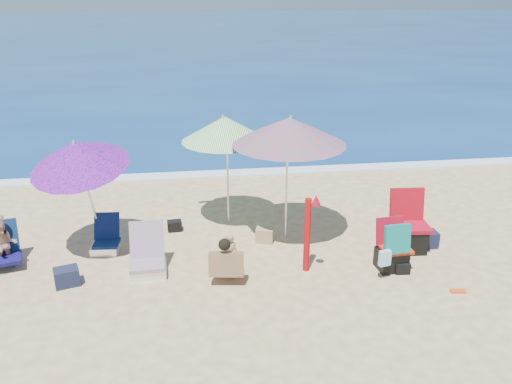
{
  "coord_description": "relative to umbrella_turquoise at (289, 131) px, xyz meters",
  "views": [
    {
      "loc": [
        -1.46,
        -7.55,
        4.46
      ],
      "look_at": [
        -0.3,
        1.0,
        1.1
      ],
      "focal_mm": 37.87,
      "sensor_mm": 36.0,
      "label": 1
    }
  ],
  "objects": [
    {
      "name": "orange_item",
      "position": [
        2.26,
        -2.24,
        -2.04
      ],
      "size": [
        0.24,
        0.13,
        0.03
      ],
      "color": "#DB4617",
      "rests_on": "ground"
    },
    {
      "name": "furled_umbrella",
      "position": [
        0.1,
        -1.29,
        -1.28
      ],
      "size": [
        0.24,
        0.37,
        1.41
      ],
      "color": "#A30B10",
      "rests_on": "ground"
    },
    {
      "name": "umbrella_blue",
      "position": [
        -3.57,
        -0.2,
        -0.22
      ],
      "size": [
        2.16,
        2.19,
        2.24
      ],
      "color": "white",
      "rests_on": "ground"
    },
    {
      "name": "person_center",
      "position": [
        -1.22,
        -1.41,
        -1.66
      ],
      "size": [
        0.58,
        0.57,
        0.8
      ],
      "color": "tan",
      "rests_on": "ground"
    },
    {
      "name": "ground",
      "position": [
        -0.33,
        -1.4,
        -2.05
      ],
      "size": [
        120.0,
        120.0,
        0.0
      ],
      "color": "#D8BC84",
      "rests_on": "ground"
    },
    {
      "name": "camp_chair_left",
      "position": [
        2.04,
        -0.74,
        -1.73
      ],
      "size": [
        0.68,
        0.67,
        1.07
      ],
      "color": "#A10B21",
      "rests_on": "ground"
    },
    {
      "name": "bag_black_b",
      "position": [
        1.63,
        -1.55,
        -1.96
      ],
      "size": [
        0.26,
        0.19,
        0.19
      ],
      "color": "black",
      "rests_on": "ground"
    },
    {
      "name": "bag_black_a",
      "position": [
        -2.08,
        0.59,
        -1.95
      ],
      "size": [
        0.28,
        0.22,
        0.2
      ],
      "color": "black",
      "rests_on": "ground"
    },
    {
      "name": "sea",
      "position": [
        -0.33,
        43.6,
        -2.1
      ],
      "size": [
        120.0,
        80.0,
        0.12
      ],
      "color": "navy",
      "rests_on": "ground"
    },
    {
      "name": "foam",
      "position": [
        -0.33,
        3.7,
        -2.03
      ],
      "size": [
        120.0,
        0.5,
        0.04
      ],
      "color": "white",
      "rests_on": "ground"
    },
    {
      "name": "camp_chair_right",
      "position": [
        1.5,
        -1.41,
        -1.73
      ],
      "size": [
        0.66,
        0.68,
        0.88
      ],
      "color": "red",
      "rests_on": "ground"
    },
    {
      "name": "chair_rainbow",
      "position": [
        -2.5,
        -0.98,
        -1.84
      ],
      "size": [
        0.59,
        0.73,
        0.79
      ],
      "color": "#E87E52",
      "rests_on": "ground"
    },
    {
      "name": "chair_navy",
      "position": [
        -3.28,
        -0.08,
        -1.88
      ],
      "size": [
        0.51,
        0.6,
        0.63
      ],
      "color": "#0D264D",
      "rests_on": "ground"
    },
    {
      "name": "person_left",
      "position": [
        -4.86,
        -0.46,
        -1.63
      ],
      "size": [
        0.68,
        0.79,
        0.93
      ],
      "color": "tan",
      "rests_on": "ground"
    },
    {
      "name": "bag_navy_a",
      "position": [
        -3.75,
        -1.21,
        -1.91
      ],
      "size": [
        0.43,
        0.36,
        0.29
      ],
      "color": "#191F37",
      "rests_on": "ground"
    },
    {
      "name": "bag_tan",
      "position": [
        -0.44,
        -0.12,
        -1.92
      ],
      "size": [
        0.36,
        0.29,
        0.27
      ],
      "color": "#A2835C",
      "rests_on": "ground"
    },
    {
      "name": "umbrella_turquoise",
      "position": [
        0.0,
        0.0,
        0.0
      ],
      "size": [
        2.06,
        2.06,
        2.33
      ],
      "color": "white",
      "rests_on": "ground"
    },
    {
      "name": "bag_navy_b",
      "position": [
        2.42,
        -0.7,
        -1.91
      ],
      "size": [
        0.4,
        0.3,
        0.29
      ],
      "color": "#181A36",
      "rests_on": "ground"
    },
    {
      "name": "umbrella_striped",
      "position": [
        -1.05,
        0.81,
        -0.13
      ],
      "size": [
        2.02,
        2.02,
        2.19
      ],
      "color": "white",
      "rests_on": "ground"
    }
  ]
}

